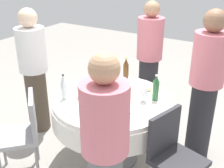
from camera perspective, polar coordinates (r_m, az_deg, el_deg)
ground_plane at (r=3.33m, az=0.00°, el=-14.25°), size 10.00×10.00×0.00m
dining_table at (r=3.00m, az=0.00°, el=-5.46°), size 1.24×1.24×0.74m
bottle_green_front at (r=2.88m, az=8.71°, el=-0.87°), size 0.06×0.06×0.27m
bottle_green_outer at (r=2.86m, az=-0.14°, el=-0.82°), size 0.07×0.07×0.26m
bottle_clear_near at (r=2.91m, az=-9.56°, el=-0.73°), size 0.06×0.06×0.27m
bottle_brown_west at (r=2.73m, az=-1.80°, el=-1.57°), size 0.06×0.06×0.32m
bottle_brown_mid at (r=3.06m, az=-2.57°, el=0.96°), size 0.07×0.07×0.26m
bottle_brown_rear at (r=3.32m, az=2.78°, el=2.94°), size 0.06×0.06×0.27m
wine_glass_west at (r=2.94m, az=-6.33°, el=-0.41°), size 0.07×0.07×0.16m
wine_glass_mid at (r=2.95m, az=1.16°, el=-0.49°), size 0.07×0.07×0.14m
wine_glass_rear at (r=2.62m, az=-3.90°, el=-3.57°), size 0.07×0.07×0.15m
wine_glass_north at (r=2.84m, az=6.41°, el=-1.45°), size 0.07×0.07×0.15m
wine_glass_south at (r=2.48m, az=0.33°, el=-5.73°), size 0.07×0.07×0.14m
plate_south at (r=3.17m, az=1.33°, el=-0.48°), size 0.25×0.25×0.02m
plate_east at (r=2.79m, az=-7.99°, el=-4.43°), size 0.24×0.24×0.02m
plate_inner at (r=2.70m, az=1.69°, el=-5.11°), size 0.23×0.23×0.04m
plate_far at (r=3.08m, az=6.99°, el=-1.30°), size 0.22×0.22×0.04m
knife_outer at (r=3.27m, az=-4.84°, el=0.16°), size 0.18×0.06×0.00m
person_front at (r=3.88m, az=7.41°, el=5.17°), size 0.34×0.34×1.56m
person_outer at (r=3.08m, az=18.08°, el=-0.28°), size 0.34×0.34×1.63m
person_near at (r=3.57m, az=-15.28°, el=2.69°), size 0.34×0.34×1.55m
person_west at (r=2.08m, az=-1.37°, el=-13.42°), size 0.34×0.34×1.55m
chair_rear at (r=2.97m, az=-17.10°, el=-8.57°), size 0.57×0.57×0.87m
chair_north at (r=2.61m, az=11.86°, el=-13.01°), size 0.50×0.50×0.87m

